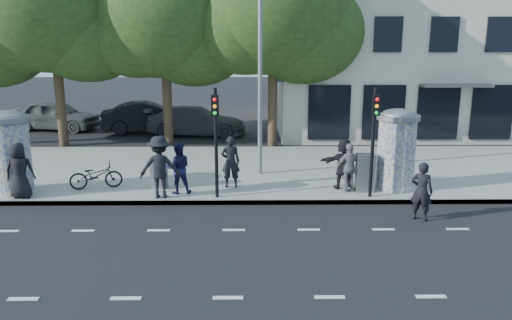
{
  "coord_description": "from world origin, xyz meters",
  "views": [
    {
      "loc": [
        0.44,
        -11.08,
        4.9
      ],
      "look_at": [
        0.62,
        3.5,
        1.42
      ],
      "focal_mm": 35.0,
      "sensor_mm": 36.0,
      "label": 1
    }
  ],
  "objects_px": {
    "traffic_pole_far": "(374,132)",
    "cabinet_left": "(159,173)",
    "ad_column_left": "(10,150)",
    "ped_e": "(349,168)",
    "ad_column_right": "(397,148)",
    "street_lamp": "(260,44)",
    "bicycle": "(96,176)",
    "ped_b": "(231,162)",
    "man_road": "(422,191)",
    "ped_c": "(178,168)",
    "car_right": "(197,121)",
    "car_left": "(56,115)",
    "ped_d": "(160,167)",
    "ped_a": "(20,171)",
    "traffic_pole_near": "(216,132)",
    "ped_f": "(344,164)",
    "car_mid": "(149,117)",
    "cabinet_right": "(365,173)"
  },
  "relations": [
    {
      "from": "ped_a",
      "to": "man_road",
      "type": "height_order",
      "value": "ped_a"
    },
    {
      "from": "man_road",
      "to": "cabinet_left",
      "type": "distance_m",
      "value": 8.27
    },
    {
      "from": "ped_b",
      "to": "car_right",
      "type": "xyz_separation_m",
      "value": [
        -2.21,
        10.38,
        -0.25
      ]
    },
    {
      "from": "ped_b",
      "to": "car_left",
      "type": "distance_m",
      "value": 15.78
    },
    {
      "from": "ped_c",
      "to": "traffic_pole_near",
      "type": "bearing_deg",
      "value": 149.05
    },
    {
      "from": "street_lamp",
      "to": "traffic_pole_far",
      "type": "bearing_deg",
      "value": -39.88
    },
    {
      "from": "ped_e",
      "to": "car_mid",
      "type": "distance_m",
      "value": 14.75
    },
    {
      "from": "ad_column_left",
      "to": "ped_e",
      "type": "bearing_deg",
      "value": -0.61
    },
    {
      "from": "traffic_pole_far",
      "to": "cabinet_left",
      "type": "height_order",
      "value": "traffic_pole_far"
    },
    {
      "from": "traffic_pole_near",
      "to": "ped_f",
      "type": "distance_m",
      "value": 4.41
    },
    {
      "from": "street_lamp",
      "to": "bicycle",
      "type": "distance_m",
      "value": 7.11
    },
    {
      "from": "ped_a",
      "to": "man_road",
      "type": "xyz_separation_m",
      "value": [
        11.88,
        -1.7,
        -0.19
      ]
    },
    {
      "from": "street_lamp",
      "to": "car_right",
      "type": "distance_m",
      "value": 10.11
    },
    {
      "from": "man_road",
      "to": "car_right",
      "type": "distance_m",
      "value": 15.22
    },
    {
      "from": "traffic_pole_far",
      "to": "ped_a",
      "type": "xyz_separation_m",
      "value": [
        -10.87,
        0.06,
        -1.21
      ]
    },
    {
      "from": "car_left",
      "to": "car_right",
      "type": "distance_m",
      "value": 8.23
    },
    {
      "from": "traffic_pole_far",
      "to": "ped_d",
      "type": "xyz_separation_m",
      "value": [
        -6.55,
        0.06,
        -1.11
      ]
    },
    {
      "from": "street_lamp",
      "to": "car_right",
      "type": "relative_size",
      "value": 1.53
    },
    {
      "from": "cabinet_left",
      "to": "car_mid",
      "type": "bearing_deg",
      "value": 113.97
    },
    {
      "from": "ad_column_left",
      "to": "ped_a",
      "type": "bearing_deg",
      "value": -50.43
    },
    {
      "from": "ped_a",
      "to": "car_mid",
      "type": "height_order",
      "value": "ped_a"
    },
    {
      "from": "ped_d",
      "to": "car_right",
      "type": "xyz_separation_m",
      "value": [
        -0.08,
        11.47,
        -0.36
      ]
    },
    {
      "from": "bicycle",
      "to": "car_right",
      "type": "xyz_separation_m",
      "value": [
        2.22,
        10.5,
        0.17
      ]
    },
    {
      "from": "ped_a",
      "to": "ped_c",
      "type": "distance_m",
      "value": 4.84
    },
    {
      "from": "cabinet_left",
      "to": "traffic_pole_near",
      "type": "bearing_deg",
      "value": -17.67
    },
    {
      "from": "ad_column_right",
      "to": "ped_f",
      "type": "bearing_deg",
      "value": 178.73
    },
    {
      "from": "ad_column_right",
      "to": "car_right",
      "type": "xyz_separation_m",
      "value": [
        -7.62,
        10.62,
        -0.78
      ]
    },
    {
      "from": "traffic_pole_far",
      "to": "ped_a",
      "type": "bearing_deg",
      "value": 179.68
    },
    {
      "from": "cabinet_right",
      "to": "car_left",
      "type": "distance_m",
      "value": 19.23
    },
    {
      "from": "ped_a",
      "to": "car_right",
      "type": "distance_m",
      "value": 12.23
    },
    {
      "from": "ad_column_left",
      "to": "man_road",
      "type": "height_order",
      "value": "ad_column_left"
    },
    {
      "from": "ped_a",
      "to": "cabinet_left",
      "type": "distance_m",
      "value": 4.22
    },
    {
      "from": "cabinet_left",
      "to": "car_left",
      "type": "relative_size",
      "value": 0.21
    },
    {
      "from": "cabinet_left",
      "to": "car_left",
      "type": "bearing_deg",
      "value": 134.56
    },
    {
      "from": "ped_b",
      "to": "man_road",
      "type": "relative_size",
      "value": 1.03
    },
    {
      "from": "ped_e",
      "to": "ped_f",
      "type": "height_order",
      "value": "ped_f"
    },
    {
      "from": "ped_f",
      "to": "cabinet_right",
      "type": "height_order",
      "value": "ped_f"
    },
    {
      "from": "ped_d",
      "to": "car_left",
      "type": "distance_m",
      "value": 15.4
    },
    {
      "from": "cabinet_right",
      "to": "cabinet_left",
      "type": "bearing_deg",
      "value": 177.82
    },
    {
      "from": "traffic_pole_far",
      "to": "bicycle",
      "type": "bearing_deg",
      "value": 173.32
    },
    {
      "from": "ad_column_right",
      "to": "cabinet_left",
      "type": "height_order",
      "value": "ad_column_right"
    },
    {
      "from": "traffic_pole_near",
      "to": "cabinet_left",
      "type": "bearing_deg",
      "value": 151.12
    },
    {
      "from": "cabinet_left",
      "to": "ped_b",
      "type": "bearing_deg",
      "value": 12.54
    },
    {
      "from": "ad_column_right",
      "to": "ped_c",
      "type": "distance_m",
      "value": 7.08
    },
    {
      "from": "ped_a",
      "to": "ped_e",
      "type": "height_order",
      "value": "ped_a"
    },
    {
      "from": "traffic_pole_near",
      "to": "bicycle",
      "type": "relative_size",
      "value": 2.02
    },
    {
      "from": "traffic_pole_far",
      "to": "man_road",
      "type": "bearing_deg",
      "value": -58.13
    },
    {
      "from": "ad_column_left",
      "to": "ped_a",
      "type": "relative_size",
      "value": 1.52
    },
    {
      "from": "ad_column_right",
      "to": "ped_b",
      "type": "distance_m",
      "value": 5.44
    },
    {
      "from": "man_road",
      "to": "car_mid",
      "type": "bearing_deg",
      "value": -21.56
    }
  ]
}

